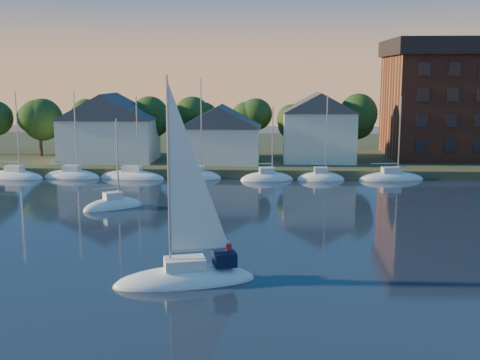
# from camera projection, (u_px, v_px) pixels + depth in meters

# --- Properties ---
(ground) EXTENTS (260.00, 260.00, 0.00)m
(ground) POSITION_uv_depth(u_px,v_px,m) (244.00, 352.00, 29.12)
(ground) COLOR black
(ground) RESTS_ON ground
(shoreline_land) EXTENTS (160.00, 50.00, 2.00)m
(shoreline_land) POSITION_uv_depth(u_px,v_px,m) (264.00, 153.00, 102.89)
(shoreline_land) COLOR #373F25
(shoreline_land) RESTS_ON ground
(wooden_dock) EXTENTS (120.00, 3.00, 1.00)m
(wooden_dock) POSITION_uv_depth(u_px,v_px,m) (262.00, 175.00, 80.27)
(wooden_dock) COLOR brown
(wooden_dock) RESTS_ON ground
(clubhouse_west) EXTENTS (13.65, 9.45, 9.64)m
(clubhouse_west) POSITION_uv_depth(u_px,v_px,m) (110.00, 126.00, 86.27)
(clubhouse_west) COLOR white
(clubhouse_west) RESTS_ON shoreline_land
(clubhouse_centre) EXTENTS (11.55, 8.40, 8.08)m
(clubhouse_centre) POSITION_uv_depth(u_px,v_px,m) (220.00, 133.00, 84.61)
(clubhouse_centre) COLOR white
(clubhouse_centre) RESTS_ON shoreline_land
(clubhouse_east) EXTENTS (10.50, 8.40, 9.80)m
(clubhouse_east) POSITION_uv_depth(u_px,v_px,m) (319.00, 126.00, 85.71)
(clubhouse_east) COLOR white
(clubhouse_east) RESTS_ON shoreline_land
(tree_line) EXTENTS (93.40, 5.40, 8.90)m
(tree_line) POSITION_uv_depth(u_px,v_px,m) (277.00, 116.00, 89.74)
(tree_line) COLOR #382819
(tree_line) RESTS_ON shoreline_land
(moored_fleet) EXTENTS (63.50, 2.40, 12.05)m
(moored_fleet) POSITION_uv_depth(u_px,v_px,m) (169.00, 177.00, 77.91)
(moored_fleet) COLOR white
(moored_fleet) RESTS_ON ground
(hero_sailboat) EXTENTS (9.68, 5.32, 14.34)m
(hero_sailboat) POSITION_uv_depth(u_px,v_px,m) (187.00, 274.00, 38.75)
(hero_sailboat) COLOR white
(hero_sailboat) RESTS_ON ground
(drifting_sailboat_left) EXTENTS (6.26, 5.30, 10.06)m
(drifting_sailboat_left) POSITION_uv_depth(u_px,v_px,m) (113.00, 207.00, 60.44)
(drifting_sailboat_left) COLOR white
(drifting_sailboat_left) RESTS_ON ground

